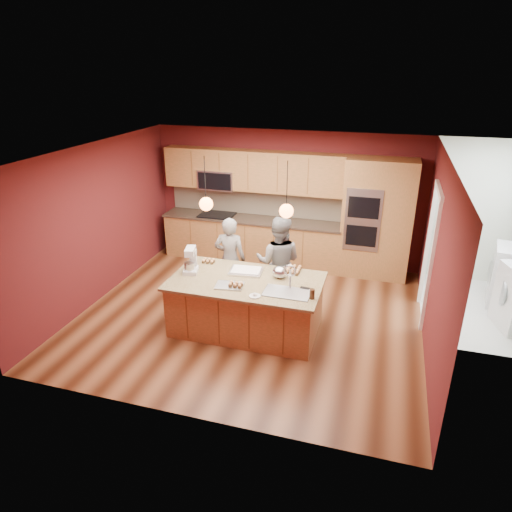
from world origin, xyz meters
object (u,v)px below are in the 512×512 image
(mixing_bowl, at_px, (280,272))
(person_right, at_px, (278,262))
(stand_mixer, at_px, (191,262))
(island, at_px, (247,304))
(person_left, at_px, (230,259))

(mixing_bowl, bearing_deg, person_right, 105.34)
(person_right, xyz_separation_m, stand_mixer, (-1.21, -0.86, 0.22))
(island, height_order, stand_mixer, stand_mixer)
(island, distance_m, person_left, 1.13)
(person_right, height_order, stand_mixer, person_right)
(island, bearing_deg, mixing_bowl, 27.44)
(island, height_order, mixing_bowl, island)
(person_left, distance_m, stand_mixer, 0.97)
(island, relative_size, mixing_bowl, 10.19)
(mixing_bowl, bearing_deg, stand_mixer, -171.96)
(person_left, bearing_deg, mixing_bowl, 142.62)
(person_left, bearing_deg, island, 118.33)
(person_left, xyz_separation_m, stand_mixer, (-0.34, -0.86, 0.27))
(person_right, bearing_deg, island, 69.76)
(mixing_bowl, bearing_deg, person_left, 147.55)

